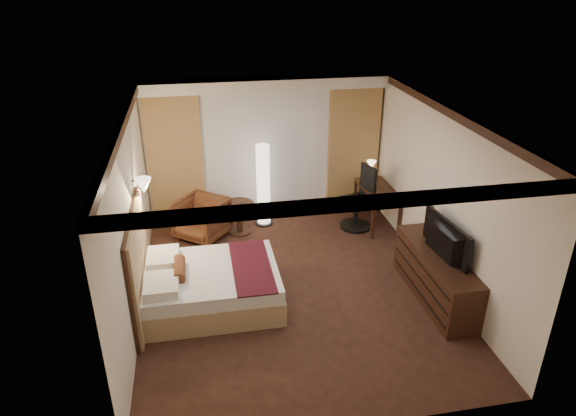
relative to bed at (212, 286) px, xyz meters
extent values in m
cube|color=#321A13|center=(1.23, 0.21, -0.28)|extent=(4.50, 5.50, 0.01)
cube|color=white|center=(1.23, 0.21, 2.42)|extent=(4.50, 5.50, 0.01)
cube|color=#EDE4CD|center=(1.23, 2.96, 1.07)|extent=(4.50, 0.02, 2.70)
cube|color=#EDE4CD|center=(-1.02, 0.21, 1.07)|extent=(0.02, 5.50, 2.70)
cube|color=#EDE4CD|center=(3.48, 0.21, 1.07)|extent=(0.02, 5.50, 2.70)
cube|color=white|center=(1.23, 2.71, 2.32)|extent=(4.50, 0.50, 0.20)
cube|color=silver|center=(1.23, 2.88, 0.97)|extent=(2.48, 0.04, 2.45)
cube|color=#A3864A|center=(-0.47, 2.82, 0.97)|extent=(1.00, 0.14, 2.45)
cube|color=#A3864A|center=(2.93, 2.82, 0.97)|extent=(1.00, 0.14, 2.45)
imported|color=#4F2417|center=(-0.08, 2.06, 0.13)|extent=(1.09, 1.08, 0.82)
imported|color=black|center=(3.20, -0.46, 0.80)|extent=(0.76, 1.21, 0.15)
camera|label=1|loc=(-0.06, -6.31, 4.20)|focal=32.00mm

